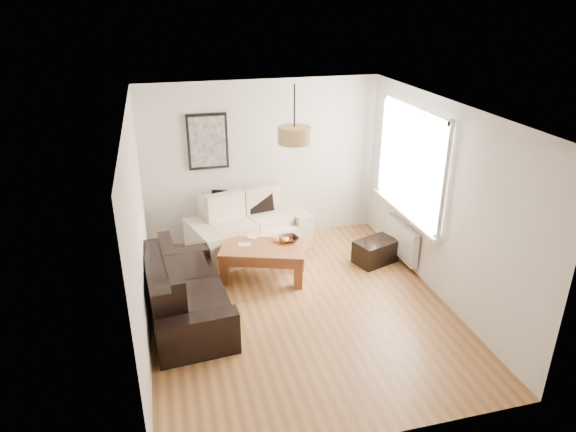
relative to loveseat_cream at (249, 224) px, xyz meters
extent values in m
plane|color=brown|center=(0.33, -1.78, -0.45)|extent=(4.50, 4.50, 0.00)
cube|color=white|center=(2.15, -0.98, -0.07)|extent=(0.10, 0.90, 0.52)
cylinder|color=tan|center=(0.33, -1.48, 1.78)|extent=(0.40, 0.40, 0.20)
cube|color=black|center=(1.78, -0.88, -0.27)|extent=(0.72, 0.58, 0.36)
cube|color=black|center=(-0.33, 0.22, 0.31)|extent=(0.41, 0.28, 0.40)
cube|color=black|center=(0.23, 0.22, 0.31)|extent=(0.42, 0.19, 0.41)
imported|color=black|center=(0.44, -0.81, 0.07)|extent=(0.30, 0.30, 0.07)
sphere|color=orange|center=(0.37, -0.85, 0.08)|extent=(0.12, 0.12, 0.09)
sphere|color=orange|center=(0.41, -0.82, 0.08)|extent=(0.08, 0.08, 0.06)
sphere|color=orange|center=(0.26, -0.80, 0.08)|extent=(0.09, 0.09, 0.07)
cube|color=beige|center=(-0.20, -0.77, 0.04)|extent=(0.19, 0.14, 0.01)
camera|label=1|loc=(-1.24, -7.25, 3.34)|focal=31.99mm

